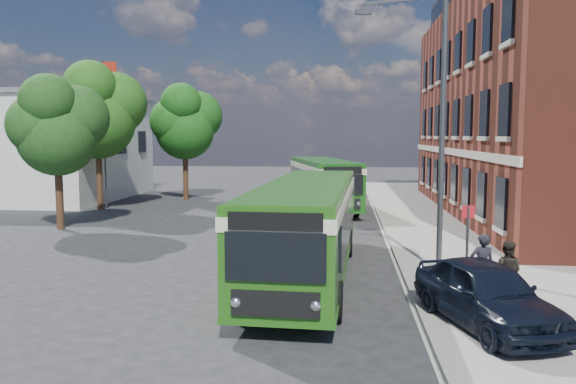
# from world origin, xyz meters

# --- Properties ---
(ground) EXTENTS (120.00, 120.00, 0.00)m
(ground) POSITION_xyz_m (0.00, 0.00, 0.00)
(ground) COLOR #242427
(ground) RESTS_ON ground
(pavement) EXTENTS (6.00, 48.00, 0.15)m
(pavement) POSITION_xyz_m (7.00, 8.00, 0.07)
(pavement) COLOR gray
(pavement) RESTS_ON ground
(kerb_line) EXTENTS (0.12, 48.00, 0.01)m
(kerb_line) POSITION_xyz_m (3.95, 8.00, 0.01)
(kerb_line) COLOR beige
(kerb_line) RESTS_ON ground
(brick_office) EXTENTS (12.10, 26.00, 14.20)m
(brick_office) POSITION_xyz_m (14.00, 12.00, 6.97)
(brick_office) COLOR maroon
(brick_office) RESTS_ON ground
(white_building) EXTENTS (9.40, 13.40, 7.30)m
(white_building) POSITION_xyz_m (-18.00, 18.00, 3.66)
(white_building) COLOR silver
(white_building) RESTS_ON ground
(flagpole) EXTENTS (0.95, 0.10, 9.00)m
(flagpole) POSITION_xyz_m (-12.45, 13.00, 4.94)
(flagpole) COLOR #3E4144
(flagpole) RESTS_ON ground
(street_lamp) EXTENTS (2.96, 2.38, 9.00)m
(street_lamp) POSITION_xyz_m (4.84, -2.00, 4.79)
(street_lamp) COLOR #3E4144
(street_lamp) RESTS_ON ground
(bus_stop_sign) EXTENTS (0.35, 0.08, 2.52)m
(bus_stop_sign) POSITION_xyz_m (5.60, -4.20, 1.51)
(bus_stop_sign) COLOR #3E4144
(bus_stop_sign) RESTS_ON ground
(bus_front) EXTENTS (3.12, 12.32, 3.02)m
(bus_front) POSITION_xyz_m (1.00, -2.72, 1.83)
(bus_front) COLOR #225914
(bus_front) RESTS_ON ground
(bus_rear) EXTENTS (4.84, 10.49, 3.02)m
(bus_rear) POSITION_xyz_m (0.89, 13.57, 1.83)
(bus_rear) COLOR #144F13
(bus_rear) RESTS_ON ground
(parked_car) EXTENTS (3.09, 4.79, 1.52)m
(parked_car) POSITION_xyz_m (5.37, -7.34, 0.91)
(parked_car) COLOR black
(parked_car) RESTS_ON pavement
(pedestrian_a) EXTENTS (0.68, 0.49, 1.76)m
(pedestrian_a) POSITION_xyz_m (5.79, -5.19, 1.03)
(pedestrian_a) COLOR black
(pedestrian_a) RESTS_ON pavement
(pedestrian_b) EXTENTS (0.98, 0.88, 1.64)m
(pedestrian_b) POSITION_xyz_m (6.33, -5.50, 0.97)
(pedestrian_b) COLOR black
(pedestrian_b) RESTS_ON pavement
(tree_left) EXTENTS (4.33, 4.12, 7.31)m
(tree_left) POSITION_xyz_m (-11.37, 5.26, 4.96)
(tree_left) COLOR #3B2615
(tree_left) RESTS_ON ground
(tree_mid) EXTENTS (5.22, 4.96, 8.81)m
(tree_mid) POSITION_xyz_m (-12.49, 12.19, 5.98)
(tree_mid) COLOR #3B2615
(tree_mid) RESTS_ON ground
(tree_right) EXTENTS (4.76, 4.52, 8.03)m
(tree_right) POSITION_xyz_m (-8.86, 18.07, 5.45)
(tree_right) COLOR #3B2615
(tree_right) RESTS_ON ground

